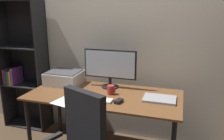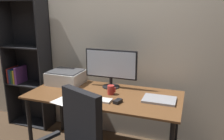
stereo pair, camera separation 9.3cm
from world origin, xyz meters
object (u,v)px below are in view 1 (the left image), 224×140
Objects in this scene: keyboard at (98,100)px; printer at (64,78)px; bookshelf at (24,67)px; mouse at (119,101)px; laptop at (160,99)px; desk at (104,101)px; monitor at (110,66)px; coffee_mug at (111,90)px.

keyboard is 0.67m from printer.
keyboard is at bearing -32.31° from printer.
mouse is at bearing -20.00° from bookshelf.
bookshelf is at bearing 164.94° from printer.
laptop is at bearing -8.05° from printer.
monitor is at bearing 91.95° from desk.
desk is 0.93× the size of bookshelf.
keyboard is at bearing -88.89° from monitor.
coffee_mug is 0.30× the size of laptop.
keyboard is at bearing -109.15° from coffee_mug.
monitor is 0.48m from keyboard.
bookshelf is (-1.29, 0.14, -0.15)m from monitor.
mouse reaches higher than keyboard.
bookshelf is at bearing 163.92° from desk.
desk is 0.15m from coffee_mug.
laptop is (0.59, -0.22, -0.24)m from monitor.
keyboard is 0.21m from mouse.
keyboard reaches higher than desk.
bookshelf is at bearing 169.16° from laptop.
desk is 16.88× the size of mouse.
printer is at bearing 148.74° from keyboard.
laptop is 1.91m from bookshelf.
monitor reaches higher than laptop.
desk is 5.59× the size of keyboard.
desk is 0.59m from laptop.
desk is 16.61× the size of coffee_mug.
monitor is (-0.01, 0.24, 0.33)m from desk.
printer reaches higher than laptop.
keyboard is 0.17× the size of bookshelf.
coffee_mug is at bearing -70.00° from monitor.
bookshelf is at bearing 175.33° from mouse.
printer is at bearing -174.09° from monitor.
monitor is 0.31m from coffee_mug.
coffee_mug is (0.07, 0.02, 0.13)m from desk.
coffee_mug is 0.66m from printer.
desk is at bearing -16.08° from bookshelf.
laptop is 1.16m from printer.
monitor is 0.68m from laptop.
laptop is at bearing -10.80° from bookshelf.
keyboard is 0.22m from coffee_mug.
coffee_mug is at bearing -13.83° from printer.
printer is (-0.78, 0.35, 0.06)m from mouse.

